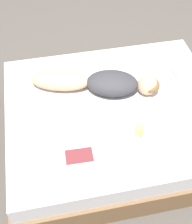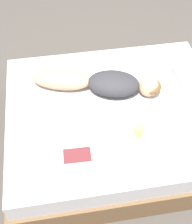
% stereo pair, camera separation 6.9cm
% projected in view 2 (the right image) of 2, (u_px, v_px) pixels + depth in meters
% --- Properties ---
extents(ground_plane, '(12.00, 12.00, 0.00)m').
position_uv_depth(ground_plane, '(113.00, 138.00, 3.24)').
color(ground_plane, '#4C4742').
extents(bed, '(1.74, 2.06, 0.49)m').
position_uv_depth(bed, '(114.00, 124.00, 3.05)').
color(bed, brown).
rests_on(bed, ground_plane).
extents(person, '(0.55, 1.24, 0.19)m').
position_uv_depth(person, '(101.00, 83.00, 2.95)').
color(person, tan).
rests_on(person, bed).
extents(open_magazine, '(0.45, 0.33, 0.01)m').
position_uv_depth(open_magazine, '(76.00, 145.00, 2.59)').
color(open_magazine, silver).
rests_on(open_magazine, bed).
extents(coffee_mug, '(0.12, 0.08, 0.09)m').
position_uv_depth(coffee_mug, '(139.00, 130.00, 2.63)').
color(coffee_mug, tan).
rests_on(coffee_mug, bed).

